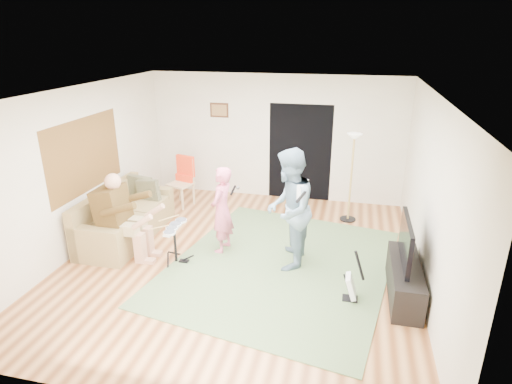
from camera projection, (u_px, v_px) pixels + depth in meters
floor at (240, 260)px, 7.00m from camera, size 6.00×6.00×0.00m
walls at (239, 182)px, 6.52m from camera, size 5.50×6.00×2.70m
ceiling at (238, 92)px, 6.05m from camera, size 6.00×6.00×0.00m
window_blinds at (85, 155)px, 7.21m from camera, size 0.00×2.05×2.05m
doorway at (300, 153)px, 9.24m from camera, size 2.10×0.00×2.10m
picture_frame at (219, 110)px, 9.32m from camera, size 0.42×0.03×0.32m
area_rug at (280, 265)px, 6.83m from camera, size 3.88×4.36×0.02m
sofa at (123, 221)px, 7.71m from camera, size 0.89×2.17×0.88m
drummer at (125, 225)px, 6.94m from camera, size 0.93×0.52×1.43m
drum_kit at (175, 246)px, 6.85m from camera, size 0.36×0.65×0.67m
singer at (222, 210)px, 7.06m from camera, size 0.42×0.58×1.48m
microphone at (233, 190)px, 6.89m from camera, size 0.06×0.06×0.24m
guitarist at (289, 210)px, 6.54m from camera, size 0.74×0.94×1.90m
guitar_held at (303, 190)px, 6.38m from camera, size 0.21×0.61×0.26m
guitar_spare at (352, 286)px, 5.88m from camera, size 0.28×0.25×0.77m
torchiere_lamp at (352, 162)px, 8.07m from camera, size 0.31×0.31×1.74m
dining_chair at (181, 188)px, 9.11m from camera, size 0.56×0.58×1.06m
tv_cabinet at (404, 280)px, 5.97m from camera, size 0.40×1.40×0.50m
television at (406, 242)px, 5.76m from camera, size 0.06×1.06×0.60m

